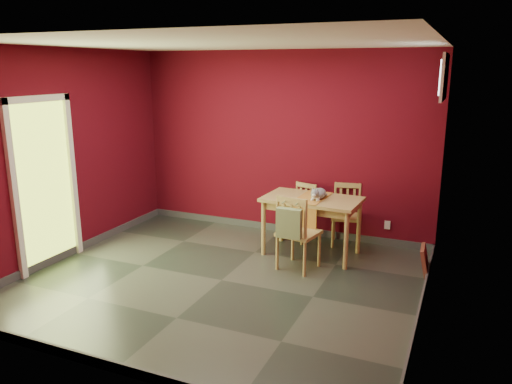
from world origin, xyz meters
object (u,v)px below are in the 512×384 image
at_px(chair_far_left, 301,211).
at_px(dining_table, 312,205).
at_px(chair_far_right, 346,214).
at_px(picture_frame, 425,261).
at_px(tote_bag, 289,223).
at_px(chair_near, 297,232).
at_px(cat, 319,192).

bearing_deg(chair_far_left, dining_table, -58.83).
relative_size(chair_far_right, picture_frame, 2.35).
bearing_deg(tote_bag, chair_far_right, 75.03).
xyz_separation_m(chair_far_right, tote_bag, (-0.37, -1.39, 0.22)).
relative_size(chair_far_left, picture_frame, 2.23).
bearing_deg(dining_table, tote_bag, -92.65).
bearing_deg(dining_table, picture_frame, -5.63).
bearing_deg(tote_bag, dining_table, 87.35).
height_order(chair_far_left, picture_frame, chair_far_left).
relative_size(chair_near, picture_frame, 2.62).
bearing_deg(picture_frame, cat, 174.52).
bearing_deg(cat, chair_near, -120.08).
height_order(chair_near, cat, cat).
xyz_separation_m(chair_near, picture_frame, (1.48, 0.43, -0.31)).
xyz_separation_m(chair_near, tote_bag, (-0.03, -0.22, 0.17)).
height_order(chair_far_right, cat, cat).
bearing_deg(chair_far_left, tote_bag, -77.93).
relative_size(cat, picture_frame, 1.05).
bearing_deg(cat, chair_far_left, 106.67).
relative_size(tote_bag, picture_frame, 1.17).
relative_size(chair_far_left, tote_bag, 1.91).
bearing_deg(tote_bag, chair_far_left, 102.07).
bearing_deg(chair_far_right, dining_table, -119.51).
bearing_deg(tote_bag, chair_near, 83.03).
height_order(chair_far_right, picture_frame, chair_far_right).
relative_size(chair_far_left, cat, 2.13).
relative_size(chair_far_left, chair_near, 0.85).
distance_m(dining_table, chair_far_left, 0.68).
xyz_separation_m(chair_far_right, picture_frame, (1.14, -0.74, -0.26)).
height_order(chair_far_left, chair_far_right, chair_far_right).
xyz_separation_m(dining_table, picture_frame, (1.48, -0.15, -0.50)).
distance_m(dining_table, tote_bag, 0.80).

